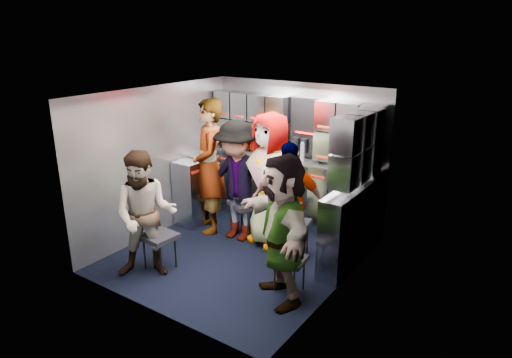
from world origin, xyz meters
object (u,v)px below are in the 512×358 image
Objects in this scene: attendant_standing at (209,167)px; attendant_arc_d at (287,203)px; jump_seat_mid_left at (245,206)px; attendant_arc_b at (237,181)px; jump_seat_mid_right at (294,225)px; jump_seat_near_right at (290,262)px; attendant_arc_a at (145,215)px; attendant_arc_c at (270,180)px; jump_seat_center at (277,213)px; attendant_arc_e at (282,229)px; jump_seat_near_left at (159,238)px.

attendant_arc_d is at bearing 39.93° from attendant_standing.
jump_seat_mid_left is 0.45m from attendant_arc_b.
jump_seat_mid_right is 0.29× the size of attendant_arc_d.
jump_seat_mid_right is at bearing 47.33° from attendant_standing.
attendant_arc_a is at bearing -157.83° from jump_seat_near_right.
jump_seat_center is at bearing 105.43° from attendant_arc_c.
attendant_arc_c is (0.00, -0.18, 0.53)m from jump_seat_center.
attendant_arc_d reaches higher than attendant_arc_a.
attendant_arc_b is at bearing -90.00° from jump_seat_mid_left.
attendant_arc_c is at bearing 121.73° from attendant_arc_d.
jump_seat_mid_right reaches higher than jump_seat_center.
attendant_arc_c is (0.45, 0.13, 0.07)m from attendant_arc_b.
attendant_arc_e is at bearing -67.60° from jump_seat_mid_right.
jump_seat_mid_right is at bearing -0.14° from attendant_arc_b.
jump_seat_center is at bearing 161.28° from attendant_arc_e.
jump_seat_near_left is 0.30× the size of attendant_arc_a.
jump_seat_near_left is at bearing -132.22° from attendant_arc_e.
jump_seat_mid_right is 0.28× the size of attendant_arc_e.
attendant_standing reaches higher than attendant_arc_d.
jump_seat_near_left is 0.29× the size of attendant_arc_d.
attendant_arc_d reaches higher than jump_seat_mid_right.
jump_seat_center is 1.16m from attendant_standing.
jump_seat_mid_left is 0.75m from attendant_standing.
attendant_arc_d is at bearing -11.62° from attendant_arc_b.
jump_seat_center is 0.29× the size of attendant_arc_a.
jump_seat_center is 0.27× the size of attendant_arc_e.
jump_seat_mid_left is 1.65m from attendant_arc_a.
jump_seat_near_left is at bearing 52.57° from attendant_arc_a.
jump_seat_near_right is (1.57, 0.46, -0.04)m from jump_seat_near_left.
jump_seat_near_right is at bearing 127.69° from attendant_arc_e.
jump_seat_near_right is 0.22× the size of attendant_arc_c.
jump_seat_mid_left is 0.31× the size of attendant_arc_b.
attendant_arc_c is at bearing 14.37° from attendant_arc_b.
attendant_arc_b is (0.27, 1.41, 0.07)m from attendant_arc_a.
attendant_arc_c is (0.95, 0.12, -0.05)m from attendant_standing.
attendant_arc_c is at bearing -90.00° from jump_seat_center.
jump_seat_mid_right is at bearing 47.23° from jump_seat_near_left.
jump_seat_mid_right is 1.12× the size of jump_seat_near_right.
attendant_arc_b reaches higher than jump_seat_near_right.
attendant_arc_c reaches higher than jump_seat_mid_left.
attendant_arc_a reaches higher than jump_seat_mid_left.
attendant_arc_b is at bearing -178.64° from attendant_arc_e.
jump_seat_near_left is at bearing -162.30° from attendant_arc_d.
jump_seat_mid_left is at bearing 134.44° from attendant_arc_d.
jump_seat_center is at bearing 32.61° from attendant_arc_b.
jump_seat_center is at bearing 16.28° from jump_seat_mid_left.
jump_seat_near_left is 1.38m from attendant_standing.
attendant_standing is at bearing 156.40° from jump_seat_near_right.
attendant_arc_d is at bearing -20.46° from jump_seat_mid_left.
attendant_arc_a is at bearing -102.88° from attendant_arc_b.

